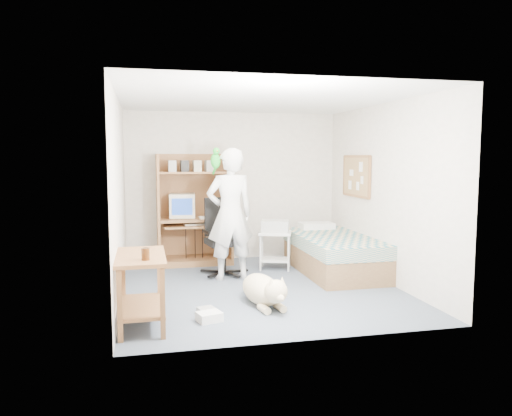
# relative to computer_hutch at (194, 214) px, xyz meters

# --- Properties ---
(floor) EXTENTS (4.00, 4.00, 0.00)m
(floor) POSITION_rel_computer_hutch_xyz_m (0.70, -1.74, -0.82)
(floor) COLOR #485061
(floor) RESTS_ON ground
(wall_back) EXTENTS (3.60, 0.02, 2.50)m
(wall_back) POSITION_rel_computer_hutch_xyz_m (0.70, 0.26, 0.43)
(wall_back) COLOR beige
(wall_back) RESTS_ON floor
(wall_right) EXTENTS (0.02, 4.00, 2.50)m
(wall_right) POSITION_rel_computer_hutch_xyz_m (2.50, -1.74, 0.43)
(wall_right) COLOR beige
(wall_right) RESTS_ON floor
(wall_left) EXTENTS (0.02, 4.00, 2.50)m
(wall_left) POSITION_rel_computer_hutch_xyz_m (-1.10, -1.74, 0.43)
(wall_left) COLOR beige
(wall_left) RESTS_ON floor
(ceiling) EXTENTS (3.60, 4.00, 0.02)m
(ceiling) POSITION_rel_computer_hutch_xyz_m (0.70, -1.74, 1.68)
(ceiling) COLOR white
(ceiling) RESTS_ON wall_back
(computer_hutch) EXTENTS (1.20, 0.63, 1.80)m
(computer_hutch) POSITION_rel_computer_hutch_xyz_m (0.00, 0.00, 0.00)
(computer_hutch) COLOR brown
(computer_hutch) RESTS_ON floor
(bed) EXTENTS (1.02, 2.02, 0.66)m
(bed) POSITION_rel_computer_hutch_xyz_m (2.00, -1.12, -0.53)
(bed) COLOR brown
(bed) RESTS_ON floor
(side_desk) EXTENTS (0.50, 1.00, 0.75)m
(side_desk) POSITION_rel_computer_hutch_xyz_m (-0.85, -2.94, -0.33)
(side_desk) COLOR brown
(side_desk) RESTS_ON floor
(corkboard) EXTENTS (0.04, 0.94, 0.66)m
(corkboard) POSITION_rel_computer_hutch_xyz_m (2.47, -0.84, 0.63)
(corkboard) COLOR #9A7545
(corkboard) RESTS_ON wall_right
(office_chair) EXTENTS (0.64, 0.64, 1.13)m
(office_chair) POSITION_rel_computer_hutch_xyz_m (0.34, -0.87, -0.42)
(office_chair) COLOR black
(office_chair) RESTS_ON floor
(person) EXTENTS (0.74, 0.54, 1.88)m
(person) POSITION_rel_computer_hutch_xyz_m (0.39, -1.18, 0.12)
(person) COLOR white
(person) RESTS_ON floor
(parrot) EXTENTS (0.14, 0.24, 0.38)m
(parrot) POSITION_rel_computer_hutch_xyz_m (0.20, -1.17, 0.90)
(parrot) COLOR #138822
(parrot) RESTS_ON person
(dog) EXTENTS (0.49, 1.16, 0.44)m
(dog) POSITION_rel_computer_hutch_xyz_m (0.55, -2.54, -0.63)
(dog) COLOR beige
(dog) RESTS_ON floor
(printer_cart) EXTENTS (0.59, 0.53, 0.59)m
(printer_cart) POSITION_rel_computer_hutch_xyz_m (1.19, -0.71, -0.43)
(printer_cart) COLOR white
(printer_cart) RESTS_ON floor
(printer) EXTENTS (0.50, 0.44, 0.18)m
(printer) POSITION_rel_computer_hutch_xyz_m (1.19, -0.71, -0.14)
(printer) COLOR #B1B1AC
(printer) RESTS_ON printer_cart
(crt_monitor) EXTENTS (0.45, 0.47, 0.39)m
(crt_monitor) POSITION_rel_computer_hutch_xyz_m (-0.19, 0.01, 0.14)
(crt_monitor) COLOR beige
(crt_monitor) RESTS_ON computer_hutch
(keyboard) EXTENTS (0.47, 0.22, 0.03)m
(keyboard) POSITION_rel_computer_hutch_xyz_m (0.04, -0.16, -0.15)
(keyboard) COLOR beige
(keyboard) RESTS_ON computer_hutch
(pencil_cup) EXTENTS (0.08, 0.08, 0.12)m
(pencil_cup) POSITION_rel_computer_hutch_xyz_m (0.32, -0.09, -0.00)
(pencil_cup) COLOR gold
(pencil_cup) RESTS_ON computer_hutch
(drink_glass) EXTENTS (0.08, 0.08, 0.12)m
(drink_glass) POSITION_rel_computer_hutch_xyz_m (-0.80, -3.22, -0.01)
(drink_glass) COLOR #3E1F09
(drink_glass) RESTS_ON side_desk
(floor_box_a) EXTENTS (0.30, 0.26, 0.10)m
(floor_box_a) POSITION_rel_computer_hutch_xyz_m (-0.15, -2.97, -0.77)
(floor_box_a) COLOR white
(floor_box_a) RESTS_ON floor
(floor_box_b) EXTENTS (0.23, 0.26, 0.08)m
(floor_box_b) POSITION_rel_computer_hutch_xyz_m (-0.14, -2.77, -0.78)
(floor_box_b) COLOR #AAAAA5
(floor_box_b) RESTS_ON floor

